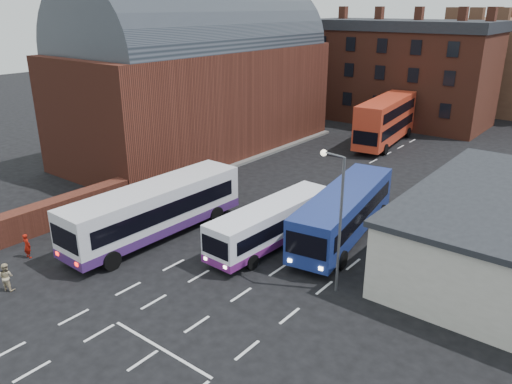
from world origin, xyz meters
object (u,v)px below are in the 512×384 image
Objects in this scene: bus_red_double at (386,120)px; pedestrian_red at (27,246)px; street_lamp at (337,211)px; bus_white_outbound at (155,207)px; bus_blue at (344,211)px; pedestrian_beige at (6,277)px; bus_white_inbound at (272,221)px.

bus_red_double reaches higher than pedestrian_red.
bus_red_double is at bearing 109.72° from street_lamp.
bus_white_outbound is at bearing -173.23° from street_lamp.
pedestrian_red is (-3.75, -6.57, -1.25)m from bus_white_outbound.
bus_blue is 19.38m from pedestrian_beige.
bus_white_outbound is at bearing 79.81° from bus_red_double.
bus_red_double reaches higher than bus_white_outbound.
bus_white_inbound is at bearing 93.27° from bus_red_double.
bus_white_inbound is at bearing 158.64° from street_lamp.
pedestrian_red is at bearing -118.45° from bus_white_outbound.
pedestrian_beige is (-7.65, -12.65, -0.80)m from bus_white_inbound.
street_lamp reaches higher than bus_blue.
bus_blue is at bearing 114.10° from street_lamp.
bus_blue reaches higher than pedestrian_beige.
pedestrian_beige is at bearing -96.32° from bus_white_outbound.
bus_white_outbound reaches higher than pedestrian_beige.
street_lamp reaches higher than bus_red_double.
pedestrian_red is at bearing 47.33° from bus_white_inbound.
bus_white_inbound is 6.43× the size of pedestrian_beige.
bus_white_outbound is 7.67m from pedestrian_red.
bus_blue is at bearing -146.17° from pedestrian_beige.
bus_red_double is at bearing -77.42° from bus_white_inbound.
bus_white_outbound reaches higher than bus_white_inbound.
street_lamp is at bearing -164.33° from pedestrian_beige.
pedestrian_beige is at bearing 132.52° from pedestrian_red.
street_lamp is (5.52, -2.16, 2.84)m from bus_white_inbound.
pedestrian_beige is at bearing 61.29° from bus_white_inbound.
pedestrian_red is 0.99× the size of pedestrian_beige.
bus_blue is at bearing -127.69° from bus_white_inbound.
bus_red_double is (-7.67, 22.80, 0.70)m from bus_blue.
bus_red_double reaches higher than pedestrian_beige.
bus_blue is 7.94× the size of pedestrian_red.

